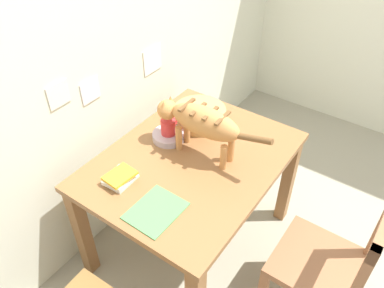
# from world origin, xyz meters

# --- Properties ---
(wall_rear) EXTENTS (4.32, 0.11, 2.50)m
(wall_rear) POSITION_xyz_m (0.00, 1.73, 1.25)
(wall_rear) COLOR silver
(wall_rear) RESTS_ON ground_plane
(dining_table) EXTENTS (1.15, 0.88, 0.72)m
(dining_table) POSITION_xyz_m (-0.06, 1.14, 0.63)
(dining_table) COLOR #906138
(dining_table) RESTS_ON ground_plane
(cat) EXTENTS (0.15, 0.68, 0.30)m
(cat) POSITION_xyz_m (0.01, 1.13, 0.93)
(cat) COLOR #C9874A
(cat) RESTS_ON dining_table
(saucer_bowl) EXTENTS (0.19, 0.19, 0.04)m
(saucer_bowl) POSITION_xyz_m (0.00, 1.34, 0.74)
(saucer_bowl) COLOR #B6A8B5
(saucer_bowl) RESTS_ON dining_table
(coffee_mug) EXTENTS (0.13, 0.08, 0.09)m
(coffee_mug) POSITION_xyz_m (0.01, 1.34, 0.81)
(coffee_mug) COLOR red
(coffee_mug) RESTS_ON saucer_bowl
(magazine) EXTENTS (0.27, 0.22, 0.01)m
(magazine) POSITION_xyz_m (-0.46, 1.06, 0.73)
(magazine) COLOR #559555
(magazine) RESTS_ON dining_table
(book_stack) EXTENTS (0.16, 0.13, 0.05)m
(book_stack) POSITION_xyz_m (-0.42, 1.33, 0.75)
(book_stack) COLOR silver
(book_stack) RESTS_ON dining_table
(wicker_basket) EXTENTS (0.32, 0.32, 0.10)m
(wicker_basket) POSITION_xyz_m (0.24, 1.29, 0.77)
(wicker_basket) COLOR tan
(wicker_basket) RESTS_ON dining_table
(wooden_chair_near) EXTENTS (0.42, 0.42, 0.93)m
(wooden_chair_near) POSITION_xyz_m (-0.07, 0.31, 0.45)
(wooden_chair_near) COLOR #96613E
(wooden_chair_near) RESTS_ON ground_plane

